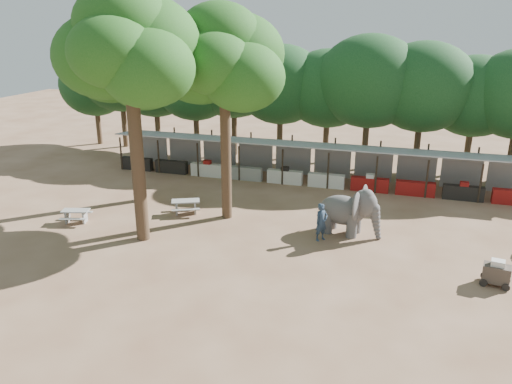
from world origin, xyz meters
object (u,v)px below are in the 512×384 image
(yard_tree_left, at_px, (129,62))
(cart_front, at_px, (496,273))
(picnic_table_near, at_px, (76,214))
(picnic_table_far, at_px, (186,205))
(handler, at_px, (321,222))
(elephant, at_px, (350,211))
(yard_tree_center, at_px, (128,48))
(yard_tree_back, at_px, (223,59))

(yard_tree_left, height_order, cart_front, yard_tree_left)
(picnic_table_near, relative_size, picnic_table_far, 0.86)
(handler, relative_size, cart_front, 1.52)
(picnic_table_near, bearing_deg, elephant, -4.81)
(yard_tree_center, relative_size, picnic_table_far, 6.01)
(picnic_table_far, bearing_deg, yard_tree_left, 135.42)
(handler, distance_m, picnic_table_near, 13.20)
(yard_tree_left, xyz_separation_m, elephant, (12.91, -1.52, -6.94))
(yard_tree_back, xyz_separation_m, handler, (5.68, -1.73, -7.58))
(yard_tree_center, relative_size, yard_tree_back, 1.06)
(picnic_table_far, bearing_deg, picnic_table_near, -174.31)
(yard_tree_back, height_order, picnic_table_far, yard_tree_back)
(elephant, xyz_separation_m, cart_front, (6.46, -3.56, -0.71))
(handler, relative_size, picnic_table_near, 1.11)
(yard_tree_back, height_order, picnic_table_near, yard_tree_back)
(yard_tree_left, relative_size, picnic_table_near, 6.39)
(picnic_table_far, bearing_deg, cart_front, -37.77)
(yard_tree_back, height_order, handler, yard_tree_back)
(yard_tree_back, bearing_deg, yard_tree_left, 170.54)
(yard_tree_center, distance_m, yard_tree_back, 5.04)
(picnic_table_near, xyz_separation_m, cart_front, (20.79, -0.74, 0.09))
(picnic_table_near, xyz_separation_m, picnic_table_far, (5.13, 2.98, 0.04))
(yard_tree_center, relative_size, elephant, 3.56)
(elephant, relative_size, cart_front, 2.68)
(picnic_table_far, distance_m, cart_front, 16.09)
(yard_tree_center, bearing_deg, yard_tree_back, 53.14)
(yard_tree_back, bearing_deg, picnic_table_far, -170.98)
(yard_tree_center, height_order, picnic_table_near, yard_tree_center)
(picnic_table_far, bearing_deg, handler, -34.18)
(handler, xyz_separation_m, cart_front, (7.69, -2.34, -0.40))
(cart_front, bearing_deg, yard_tree_left, 174.75)
(yard_tree_center, bearing_deg, picnic_table_near, 171.47)
(yard_tree_left, relative_size, cart_front, 8.73)
(yard_tree_back, xyz_separation_m, elephant, (6.91, -0.52, -7.28))
(cart_front, bearing_deg, handler, 172.47)
(cart_front, bearing_deg, picnic_table_far, 176.09)
(elephant, relative_size, handler, 1.76)
(yard_tree_left, bearing_deg, elephant, -6.70)
(yard_tree_left, relative_size, elephant, 3.26)
(picnic_table_near, height_order, cart_front, cart_front)
(elephant, height_order, picnic_table_far, elephant)
(yard_tree_center, xyz_separation_m, cart_front, (16.37, -0.07, -8.65))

